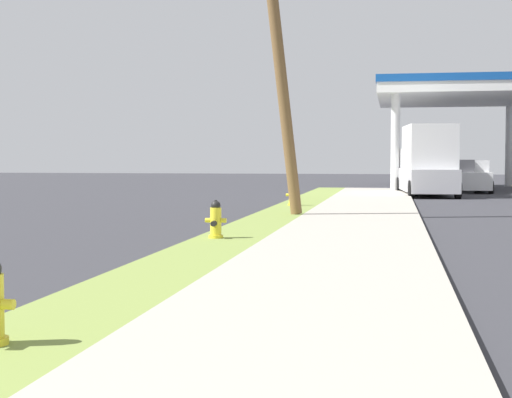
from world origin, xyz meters
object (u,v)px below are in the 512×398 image
car_white_by_near_pump (471,178)px  truck_silver_at_forecourt (427,162)px  truck_black_on_apron (412,170)px  utility_pole_midground (276,31)px  fire_hydrant_second (216,222)px  fire_hydrant_third (292,196)px  truck_navy_at_far_bay (431,162)px

car_white_by_near_pump → truck_silver_at_forecourt: size_ratio=0.70×
truck_silver_at_forecourt → truck_black_on_apron: 14.63m
utility_pole_midground → truck_silver_at_forecourt: utility_pole_midground is taller
fire_hydrant_second → car_white_by_near_pump: bearing=73.7°
fire_hydrant_second → fire_hydrant_third: 10.54m
utility_pole_midground → truck_silver_at_forecourt: bearing=71.8°
utility_pole_midground → truck_navy_at_far_bay: (5.14, 21.36, -3.65)m
car_white_by_near_pump → utility_pole_midground: bearing=-110.9°
utility_pole_midground → truck_silver_at_forecourt: (4.65, 14.16, -3.65)m
fire_hydrant_second → car_white_by_near_pump: car_white_by_near_pump is taller
truck_black_on_apron → truck_silver_at_forecourt: bearing=-88.7°
fire_hydrant_second → fire_hydrant_third: size_ratio=1.00×
fire_hydrant_second → car_white_by_near_pump: (7.18, 24.50, 0.28)m
truck_black_on_apron → truck_navy_at_far_bay: truck_navy_at_far_bay is taller
fire_hydrant_third → truck_navy_at_far_bay: 17.91m
car_white_by_near_pump → fire_hydrant_second: bearing=-106.3°
truck_navy_at_far_bay → car_white_by_near_pump: bearing=-60.1°
truck_silver_at_forecourt → truck_navy_at_far_bay: (0.49, 7.21, 0.00)m
fire_hydrant_second → fire_hydrant_third: (0.13, 10.54, 0.00)m
utility_pole_midground → truck_black_on_apron: (4.33, 28.77, -4.23)m
fire_hydrant_second → truck_navy_at_far_bay: bearing=79.0°
fire_hydrant_third → utility_pole_midground: size_ratio=0.08×
truck_black_on_apron → car_white_by_near_pump: bearing=-76.1°
fire_hydrant_third → car_white_by_near_pump: size_ratio=0.16×
utility_pole_midground → truck_black_on_apron: utility_pole_midground is taller
fire_hydrant_second → car_white_by_near_pump: size_ratio=0.16×
utility_pole_midground → truck_navy_at_far_bay: 22.27m
utility_pole_midground → car_white_by_near_pump: bearing=69.1°
fire_hydrant_third → car_white_by_near_pump: bearing=63.2°
fire_hydrant_second → truck_navy_at_far_bay: size_ratio=0.12×
utility_pole_midground → truck_navy_at_far_bay: size_ratio=1.54×
car_white_by_near_pump → truck_navy_at_far_bay: truck_navy_at_far_bay is taller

